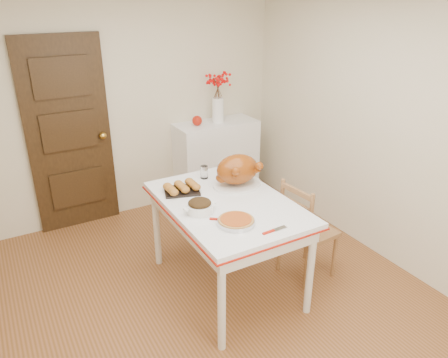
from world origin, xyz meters
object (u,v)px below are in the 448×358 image
sideboard (216,161)px  pumpkin_pie (236,220)px  kitchen_table (227,245)px  chair_oak (308,229)px  turkey_platter (237,171)px

sideboard → pumpkin_pie: 2.21m
kitchen_table → pumpkin_pie: size_ratio=5.06×
sideboard → chair_oak: (-0.05, -1.82, -0.03)m
kitchen_table → chair_oak: 0.76m
pumpkin_pie → kitchen_table: bearing=70.2°
kitchen_table → turkey_platter: bearing=43.6°
chair_oak → turkey_platter: 0.83m
sideboard → turkey_platter: bearing=-111.6°
kitchen_table → pumpkin_pie: pumpkin_pie is taller
sideboard → pumpkin_pie: size_ratio=3.55×
chair_oak → sideboard: bearing=-6.9°
chair_oak → turkey_platter: (-0.50, 0.42, 0.52)m
sideboard → turkey_platter: 1.58m
sideboard → turkey_platter: (-0.55, -1.40, 0.49)m
sideboard → chair_oak: size_ratio=1.05×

